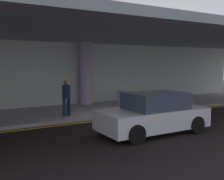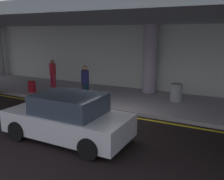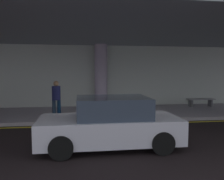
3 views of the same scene
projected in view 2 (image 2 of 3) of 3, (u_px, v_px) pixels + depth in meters
The scene contains 11 objects.
ground_plane at pixel (109, 120), 9.81m from camera, with size 60.00×60.00×0.00m, color black.
sidewalk at pixel (138, 100), 12.47m from camera, with size 26.00×4.20×0.15m, color #98919B.
lane_stripe_yellow at pixel (117, 115), 10.45m from camera, with size 26.00×0.14×0.01m, color yellow.
support_column_left_mid at pixel (150, 59), 13.38m from camera, with size 0.73×0.73×3.65m, color #9A8BA3.
ceiling_overhang at pixel (136, 19), 11.16m from camera, with size 28.00×13.20×0.30m, color slate.
terminal_back_wall at pixel (154, 59), 14.00m from camera, with size 26.00×0.30×3.80m, color #B5BCB4.
car_silver at pixel (68, 118), 7.97m from camera, with size 4.10×1.92×1.50m.
traveler_with_luggage at pixel (85, 80), 12.13m from camera, with size 0.38×0.38×1.68m.
person_waiting_for_ride at pixel (53, 71), 14.80m from camera, with size 0.38×0.38×1.68m.
suitcase_upright_primary at pixel (32, 87), 13.72m from camera, with size 0.36×0.22×0.90m.
trash_bin_steel at pixel (176, 92), 11.90m from camera, with size 0.56×0.56×0.85m, color gray.
Camera 2 is at (4.39, -8.18, 3.40)m, focal length 39.85 mm.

